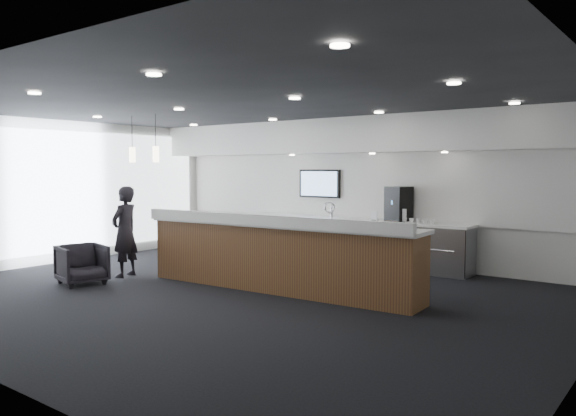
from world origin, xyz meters
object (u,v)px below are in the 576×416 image
Objects in this scene: coffee_machine at (399,204)px; service_counter at (277,255)px; lounge_guest at (125,232)px; armchair at (82,264)px.

service_counter is at bearing -89.54° from coffee_machine.
service_counter is 7.34× the size of coffee_machine.
lounge_guest is (-3.64, -3.78, -0.46)m from coffee_machine.
coffee_machine is at bearing -24.32° from armchair.
service_counter is at bearing 90.79° from lounge_guest.
service_counter is 3.07m from lounge_guest.
lounge_guest reaches higher than coffee_machine.
lounge_guest is at bearing 12.76° from armchair.
coffee_machine reaches higher than armchair.
service_counter is 3.00× the size of lounge_guest.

